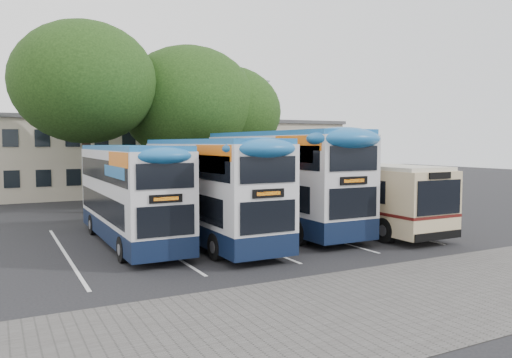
{
  "coord_description": "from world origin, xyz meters",
  "views": [
    {
      "loc": [
        -12.97,
        -14.75,
        4.16
      ],
      "look_at": [
        -2.62,
        5.0,
        2.55
      ],
      "focal_mm": 35.0,
      "sensor_mm": 36.0,
      "label": 1
    }
  ],
  "objects": [
    {
      "name": "paving_strip",
      "position": [
        -2.0,
        -5.0,
        0.01
      ],
      "size": [
        40.0,
        6.0,
        0.01
      ],
      "primitive_type": "cube",
      "color": "#595654",
      "rests_on": "ground"
    },
    {
      "name": "bay_lines",
      "position": [
        -3.75,
        5.0,
        0.01
      ],
      "size": [
        14.12,
        11.0,
        0.01
      ],
      "color": "silver",
      "rests_on": "ground"
    },
    {
      "name": "bus_dd_left",
      "position": [
        -8.08,
        5.79,
        2.23
      ],
      "size": [
        2.36,
        9.74,
        4.06
      ],
      "color": "#0D1832",
      "rests_on": "ground"
    },
    {
      "name": "lamp_post",
      "position": [
        6.0,
        19.97,
        5.08
      ],
      "size": [
        0.25,
        1.05,
        9.06
      ],
      "color": "gray",
      "rests_on": "ground"
    },
    {
      "name": "bus_dd_mid",
      "position": [
        -5.02,
        4.75,
        2.38
      ],
      "size": [
        2.51,
        10.36,
        4.32
      ],
      "color": "#0D1832",
      "rests_on": "ground"
    },
    {
      "name": "tree_right",
      "position": [
        1.68,
        17.53,
        6.34
      ],
      "size": [
        7.53,
        7.53,
        9.55
      ],
      "color": "black",
      "rests_on": "ground"
    },
    {
      "name": "ground",
      "position": [
        0.0,
        0.0,
        0.0
      ],
      "size": [
        120.0,
        120.0,
        0.0
      ],
      "primitive_type": "plane",
      "color": "black",
      "rests_on": "ground"
    },
    {
      "name": "bus_single",
      "position": [
        2.54,
        4.63,
        1.8
      ],
      "size": [
        2.71,
        10.65,
        3.18
      ],
      "color": "#CAB286",
      "rests_on": "ground"
    },
    {
      "name": "tree_left",
      "position": [
        -8.17,
        16.0,
        7.68
      ],
      "size": [
        8.38,
        8.38,
        11.25
      ],
      "color": "black",
      "rests_on": "ground"
    },
    {
      "name": "depot_building",
      "position": [
        0.0,
        26.99,
        3.15
      ],
      "size": [
        32.4,
        8.4,
        6.2
      ],
      "color": "beige",
      "rests_on": "ground"
    },
    {
      "name": "tree_mid",
      "position": [
        -1.29,
        17.27,
        6.77
      ],
      "size": [
        9.08,
        9.08,
        10.64
      ],
      "color": "black",
      "rests_on": "ground"
    },
    {
      "name": "bus_dd_right",
      "position": [
        -0.85,
        6.0,
        2.59
      ],
      "size": [
        2.73,
        11.27,
        4.7
      ],
      "color": "#0D1832",
      "rests_on": "ground"
    }
  ]
}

